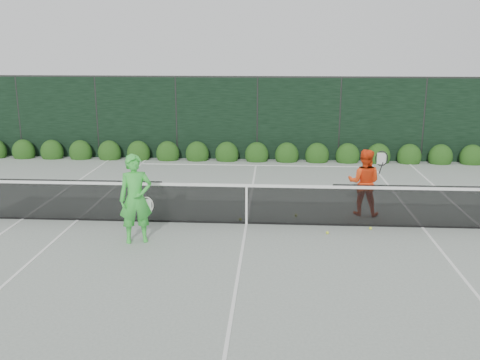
{
  "coord_description": "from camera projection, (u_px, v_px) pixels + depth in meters",
  "views": [
    {
      "loc": [
        0.63,
        -12.06,
        4.13
      ],
      "look_at": [
        -0.17,
        0.3,
        1.0
      ],
      "focal_mm": 40.0,
      "sensor_mm": 36.0,
      "label": 1
    }
  ],
  "objects": [
    {
      "name": "player_man",
      "position": [
        364.0,
        182.0,
        13.23
      ],
      "size": [
        0.97,
        0.81,
        1.67
      ],
      "rotation": [
        0.0,
        0.0,
        2.9
      ],
      "color": "#FE4515",
      "rests_on": "ground"
    },
    {
      "name": "player_woman",
      "position": [
        136.0,
        199.0,
        11.35
      ],
      "size": [
        0.81,
        0.65,
        1.92
      ],
      "rotation": [
        0.0,
        0.0,
        0.32
      ],
      "color": "green",
      "rests_on": "ground"
    },
    {
      "name": "windscreen_fence",
      "position": [
        239.0,
        193.0,
        9.73
      ],
      "size": [
        32.0,
        21.07,
        3.06
      ],
      "color": "black",
      "rests_on": "ground"
    },
    {
      "name": "court_lines",
      "position": [
        246.0,
        224.0,
        12.72
      ],
      "size": [
        11.03,
        23.83,
        0.01
      ],
      "color": "white",
      "rests_on": "ground"
    },
    {
      "name": "tennis_net",
      "position": [
        245.0,
        202.0,
        12.59
      ],
      "size": [
        12.9,
        0.1,
        1.07
      ],
      "color": "black",
      "rests_on": "ground"
    },
    {
      "name": "tennis_balls",
      "position": [
        307.0,
        224.0,
        12.64
      ],
      "size": [
        3.11,
        1.3,
        0.07
      ],
      "color": "#D6E733",
      "rests_on": "ground"
    },
    {
      "name": "ground",
      "position": [
        246.0,
        224.0,
        12.72
      ],
      "size": [
        80.0,
        80.0,
        0.0
      ],
      "primitive_type": "plane",
      "color": "gray",
      "rests_on": "ground"
    },
    {
      "name": "hedge_row",
      "position": [
        257.0,
        155.0,
        19.58
      ],
      "size": [
        31.66,
        0.65,
        0.94
      ],
      "color": "#193D10",
      "rests_on": "ground"
    }
  ]
}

